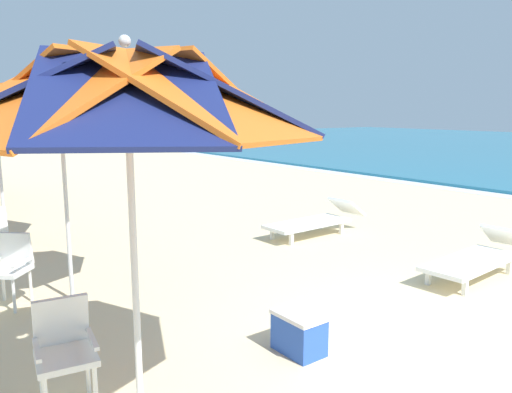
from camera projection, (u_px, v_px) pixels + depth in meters
The scene contains 8 objects.
ground_plane at pixel (452, 355), 4.78m from camera, with size 80.00×80.00×0.00m, color beige.
beach_umbrella_0 at pixel (127, 98), 3.26m from camera, with size 2.58×2.58×2.79m.
plastic_chair_0 at pixel (64, 347), 3.89m from camera, with size 0.53×0.51×0.87m.
beach_umbrella_1 at pixel (60, 114), 5.78m from camera, with size 1.97×1.97×2.64m.
plastic_chair_1 at pixel (10, 265), 5.94m from camera, with size 0.63×0.63×0.87m.
sun_lounger_1 at pixel (478, 257), 7.00m from camera, with size 0.75×2.18×0.62m.
sun_lounger_2 at pixel (316, 220), 9.31m from camera, with size 0.68×2.16×0.62m.
cooler_box at pixel (299, 332), 4.81m from camera, with size 0.50×0.34×0.40m.
Camera 1 is at (2.41, -4.18, 2.32)m, focal length 35.07 mm.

